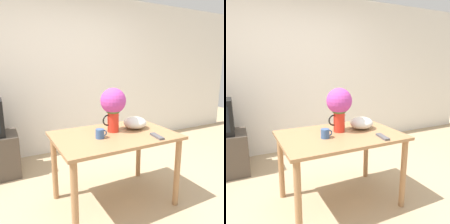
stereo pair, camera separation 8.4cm
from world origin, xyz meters
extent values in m
plane|color=tan|center=(0.00, 0.00, 0.00)|extent=(12.00, 12.00, 0.00)
cube|color=silver|center=(0.00, 1.94, 1.30)|extent=(8.00, 0.05, 2.60)
cube|color=#A3754C|center=(0.10, 0.22, 0.76)|extent=(1.22, 0.82, 0.03)
cylinder|color=#A3754C|center=(-0.45, -0.13, 0.37)|extent=(0.06, 0.06, 0.74)
cylinder|color=#A3754C|center=(0.66, -0.13, 0.37)|extent=(0.06, 0.06, 0.74)
cylinder|color=#A3754C|center=(-0.45, 0.57, 0.37)|extent=(0.06, 0.06, 0.74)
cylinder|color=#A3754C|center=(0.66, 0.57, 0.37)|extent=(0.06, 0.06, 0.74)
cylinder|color=red|center=(0.13, 0.30, 0.89)|extent=(0.12, 0.12, 0.24)
cone|color=red|center=(0.18, 0.30, 0.97)|extent=(0.04, 0.04, 0.06)
torus|color=black|center=(0.07, 0.30, 0.90)|extent=(0.12, 0.01, 0.12)
sphere|color=#3D7033|center=(0.13, 0.30, 1.05)|extent=(0.20, 0.20, 0.20)
sphere|color=#B23D99|center=(0.13, 0.30, 1.10)|extent=(0.27, 0.27, 0.27)
cylinder|color=#385689|center=(-0.08, 0.17, 0.82)|extent=(0.09, 0.09, 0.09)
torus|color=#385689|center=(-0.04, 0.17, 0.82)|extent=(0.06, 0.01, 0.06)
ellipsoid|color=silver|center=(0.40, 0.30, 0.84)|extent=(0.25, 0.25, 0.13)
cube|color=#4C4C51|center=(0.43, -0.06, 0.78)|extent=(0.08, 0.19, 0.02)
camera|label=1|loc=(-0.91, -1.66, 1.46)|focal=35.00mm
camera|label=2|loc=(-0.83, -1.70, 1.46)|focal=35.00mm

